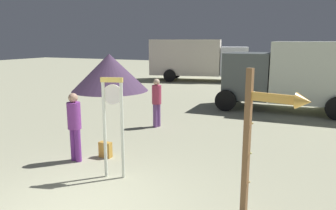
# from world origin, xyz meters

# --- Properties ---
(standing_clock) EXTENTS (0.48, 0.21, 2.23)m
(standing_clock) POSITION_xyz_m (-0.28, 1.71, 1.38)
(standing_clock) COLOR white
(standing_clock) RESTS_ON ground_plane
(arrow_sign) EXTENTS (1.02, 0.39, 2.56)m
(arrow_sign) POSITION_xyz_m (2.97, 1.18, 1.65)
(arrow_sign) COLOR olive
(arrow_sign) RESTS_ON ground_plane
(person_near_clock) EXTENTS (0.33, 0.33, 1.73)m
(person_near_clock) POSITION_xyz_m (-1.73, 2.15, 0.97)
(person_near_clock) COLOR #753092
(person_near_clock) RESTS_ON ground_plane
(backpack) EXTENTS (0.33, 0.20, 0.41)m
(backpack) POSITION_xyz_m (-1.20, 2.67, 0.20)
(backpack) COLOR gold
(backpack) RESTS_ON ground_plane
(person_distant) EXTENTS (0.33, 0.33, 1.70)m
(person_distant) POSITION_xyz_m (-1.34, 5.96, 0.95)
(person_distant) COLOR #73478D
(person_distant) RESTS_ON ground_plane
(box_truck_near) EXTENTS (6.39, 2.79, 2.94)m
(box_truck_near) POSITION_xyz_m (3.11, 10.84, 1.60)
(box_truck_near) COLOR silver
(box_truck_near) RESTS_ON ground_plane
(box_truck_far) EXTENTS (7.68, 4.12, 3.04)m
(box_truck_far) POSITION_xyz_m (-4.61, 19.30, 1.66)
(box_truck_far) COLOR beige
(box_truck_far) RESTS_ON ground_plane
(dome_tent) EXTENTS (4.56, 4.56, 2.21)m
(dome_tent) POSITION_xyz_m (-7.61, 12.31, 1.10)
(dome_tent) COLOR #4B3453
(dome_tent) RESTS_ON ground_plane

